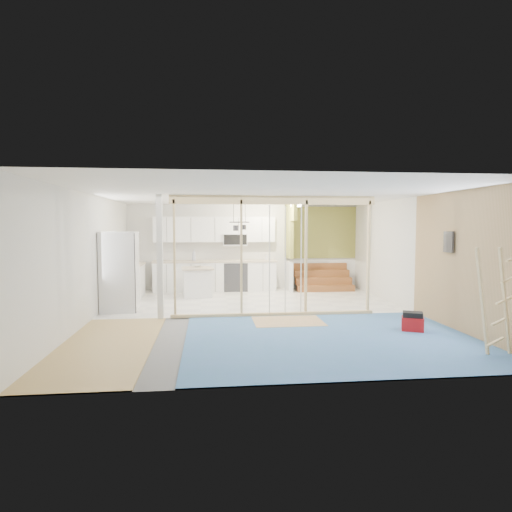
{
  "coord_description": "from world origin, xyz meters",
  "views": [
    {
      "loc": [
        -1.09,
        -9.03,
        1.95
      ],
      "look_at": [
        -0.02,
        0.6,
        1.27
      ],
      "focal_mm": 30.0,
      "sensor_mm": 36.0,
      "label": 1
    }
  ],
  "objects": [
    {
      "name": "room",
      "position": [
        0.0,
        0.0,
        1.3
      ],
      "size": [
        7.01,
        8.01,
        2.61
      ],
      "color": "slate",
      "rests_on": "ground"
    },
    {
      "name": "island",
      "position": [
        -1.4,
        2.7,
        0.41
      ],
      "size": [
        0.91,
        0.91,
        0.82
      ],
      "rotation": [
        0.0,
        0.0,
        0.1
      ],
      "color": "white",
      "rests_on": "room"
    },
    {
      "name": "soap_bottle_a",
      "position": [
        -1.52,
        3.73,
        1.09
      ],
      "size": [
        0.16,
        0.16,
        0.33
      ],
      "primitive_type": "imported",
      "rotation": [
        0.0,
        0.0,
        0.35
      ],
      "color": "#ACAFC0",
      "rests_on": "base_cabinets"
    },
    {
      "name": "electrical_panel",
      "position": [
        3.43,
        -1.4,
        1.65
      ],
      "size": [
        0.04,
        0.3,
        0.4
      ],
      "primitive_type": "cube",
      "color": "#39393E",
      "rests_on": "room"
    },
    {
      "name": "ceiling_light",
      "position": [
        1.4,
        3.0,
        2.54
      ],
      "size": [
        0.32,
        0.32,
        0.08
      ],
      "primitive_type": "cylinder",
      "color": "#FFEABF",
      "rests_on": "room"
    },
    {
      "name": "ladder",
      "position": [
        3.15,
        -3.2,
        0.83
      ],
      "size": [
        0.86,
        0.17,
        1.63
      ],
      "rotation": [
        0.0,
        0.0,
        0.36
      ],
      "color": "beige",
      "rests_on": "room"
    },
    {
      "name": "green_partition",
      "position": [
        2.04,
        3.66,
        0.94
      ],
      "size": [
        2.25,
        1.51,
        2.6
      ],
      "color": "olive",
      "rests_on": "room"
    },
    {
      "name": "bowl",
      "position": [
        -1.4,
        2.85,
        0.85
      ],
      "size": [
        0.28,
        0.28,
        0.06
      ],
      "primitive_type": "imported",
      "rotation": [
        0.0,
        0.0,
        0.21
      ],
      "color": "silver",
      "rests_on": "island"
    },
    {
      "name": "pot_rack",
      "position": [
        -0.31,
        1.89,
        2.0
      ],
      "size": [
        0.52,
        0.52,
        0.72
      ],
      "color": "black",
      "rests_on": "room"
    },
    {
      "name": "base_cabinets",
      "position": [
        -1.61,
        3.36,
        0.47
      ],
      "size": [
        4.45,
        2.24,
        0.93
      ],
      "color": "white",
      "rests_on": "room"
    },
    {
      "name": "fridge",
      "position": [
        -3.09,
        0.91,
        0.91
      ],
      "size": [
        0.82,
        0.79,
        1.82
      ],
      "rotation": [
        0.0,
        0.0,
        0.04
      ],
      "color": "silver",
      "rests_on": "room"
    },
    {
      "name": "sheathing_panel",
      "position": [
        3.48,
        -2.0,
        1.3
      ],
      "size": [
        0.02,
        4.0,
        2.6
      ],
      "primitive_type": "cube",
      "color": "tan",
      "rests_on": "room"
    },
    {
      "name": "floor_overlays",
      "position": [
        0.07,
        0.06,
        0.01
      ],
      "size": [
        7.0,
        8.0,
        0.03
      ],
      "color": "silver",
      "rests_on": "room"
    },
    {
      "name": "soap_bottle_b",
      "position": [
        0.66,
        3.76,
        1.02
      ],
      "size": [
        0.09,
        0.09,
        0.19
      ],
      "primitive_type": "imported",
      "rotation": [
        0.0,
        0.0,
        -0.1
      ],
      "color": "silver",
      "rests_on": "base_cabinets"
    },
    {
      "name": "upper_cabinets",
      "position": [
        -0.84,
        3.82,
        1.82
      ],
      "size": [
        3.6,
        0.41,
        0.85
      ],
      "color": "white",
      "rests_on": "room"
    },
    {
      "name": "toolbox",
      "position": [
        2.65,
        -1.6,
        0.17
      ],
      "size": [
        0.47,
        0.42,
        0.37
      ],
      "rotation": [
        0.0,
        0.0,
        -0.42
      ],
      "color": "#A10E11",
      "rests_on": "room"
    },
    {
      "name": "stud_frame",
      "position": [
        -0.27,
        -0.0,
        1.61
      ],
      "size": [
        4.66,
        0.14,
        2.6
      ],
      "color": "#E1BF89",
      "rests_on": "room"
    }
  ]
}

